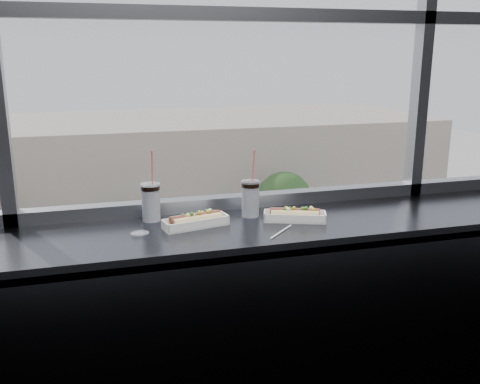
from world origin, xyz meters
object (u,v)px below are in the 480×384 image
object	(u,v)px
car_far_b	(183,277)
car_near_e	(473,316)
wrapper	(140,233)
car_near_d	(292,344)
tree_center	(129,227)
soda_cup_right	(250,197)
pedestrian_a	(22,260)
hotdog_tray_left	(196,220)
tree_right	(284,200)
pedestrian_b	(68,257)
car_near_c	(89,374)
pedestrian_c	(199,257)
hotdog_tray_right	(295,215)
pedestrian_d	(257,250)
soda_cup_left	(151,200)
loose_straw	(281,232)

from	to	relation	value
car_far_b	car_near_e	size ratio (longest dim) A/B	0.97
wrapper	car_near_d	bearing A→B (deg)	65.95
tree_center	wrapper	bearing A→B (deg)	-93.41
soda_cup_right	pedestrian_a	size ratio (longest dim) A/B	0.15
car_near_e	hotdog_tray_left	bearing A→B (deg)	143.37
soda_cup_right	car_near_e	world-z (taller)	soda_cup_right
car_near_d	pedestrian_a	world-z (taller)	car_near_d
soda_cup_right	wrapper	world-z (taller)	soda_cup_right
hotdog_tray_left	tree_right	xyz separation A→B (m)	(11.08, 28.25, -8.33)
car_far_b	tree_center	xyz separation A→B (m)	(-2.43, 4.00, 1.78)
hotdog_tray_left	soda_cup_right	xyz separation A→B (m)	(0.27, 0.09, 0.06)
car_far_b	tree_right	world-z (taller)	tree_right
pedestrian_b	tree_right	bearing A→B (deg)	176.68
car_far_b	car_near_c	bearing A→B (deg)	140.72
car_far_b	tree_right	xyz separation A→B (m)	(7.22, 4.00, 2.68)
pedestrian_a	pedestrian_c	world-z (taller)	pedestrian_a
soda_cup_right	pedestrian_b	size ratio (longest dim) A/B	0.15
soda_cup_right	car_near_e	bearing A→B (deg)	45.97
wrapper	tree_center	size ratio (longest dim) A/B	0.02
car_near_c	pedestrian_c	xyz separation A→B (m)	(6.40, 10.88, -0.19)
hotdog_tray_right	car_near_e	bearing A→B (deg)	66.81
car_far_b	pedestrian_d	size ratio (longest dim) A/B	3.21
car_near_c	pedestrian_c	world-z (taller)	car_near_c
soda_cup_left	car_near_d	size ratio (longest dim) A/B	0.05
loose_straw	car_far_b	xyz separation A→B (m)	(3.53, 24.42, -10.99)
car_near_c	tree_center	world-z (taller)	tree_center
car_far_b	tree_center	distance (m)	5.01
wrapper	tree_center	xyz separation A→B (m)	(1.68, 28.30, -9.21)
hotdog_tray_left	pedestrian_b	world-z (taller)	hotdog_tray_left
hotdog_tray_right	tree_right	size ratio (longest dim) A/B	0.05
car_near_d	pedestrian_a	size ratio (longest dim) A/B	2.99
hotdog_tray_right	pedestrian_c	world-z (taller)	hotdog_tray_right
car_near_d	pedestrian_a	distance (m)	17.54
hotdog_tray_left	soda_cup_right	world-z (taller)	soda_cup_right
car_near_c	soda_cup_right	bearing A→B (deg)	-170.02
car_near_e	tree_center	bearing A→B (deg)	58.05
pedestrian_b	pedestrian_d	distance (m)	11.29
pedestrian_a	soda_cup_right	bearing A→B (deg)	9.69
car_far_b	soda_cup_right	bearing A→B (deg)	163.94
hotdog_tray_left	pedestrian_d	world-z (taller)	hotdog_tray_left
tree_right	wrapper	bearing A→B (deg)	-111.82
car_near_c	pedestrian_c	size ratio (longest dim) A/B	3.52
car_near_c	tree_center	distance (m)	12.38
hotdog_tray_right	pedestrian_d	world-z (taller)	hotdog_tray_right
tree_center	tree_right	distance (m)	9.69
hotdog_tray_right	soda_cup_right	size ratio (longest dim) A/B	0.92
hotdog_tray_left	pedestrian_c	size ratio (longest dim) A/B	0.15
pedestrian_b	car_near_d	bearing A→B (deg)	125.74
loose_straw	car_near_e	bearing A→B (deg)	2.01
car_near_c	pedestrian_c	distance (m)	12.63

